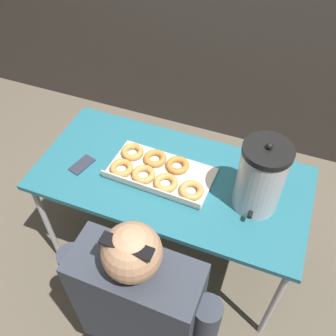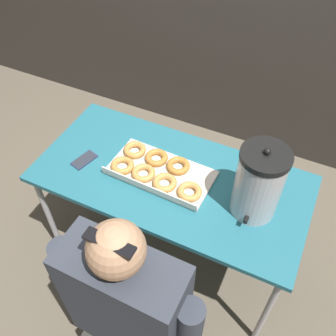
% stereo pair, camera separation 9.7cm
% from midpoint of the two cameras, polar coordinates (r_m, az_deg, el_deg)
% --- Properties ---
extents(ground_plane, '(12.00, 12.00, 0.00)m').
position_cam_midpoint_polar(ground_plane, '(2.55, 1.47, -12.56)').
color(ground_plane, brown).
extents(folding_table, '(1.42, 0.68, 0.75)m').
position_cam_midpoint_polar(folding_table, '(1.97, 1.86, -2.38)').
color(folding_table, '#236675').
rests_on(folding_table, ground).
extents(donut_box, '(0.55, 0.31, 0.05)m').
position_cam_midpoint_polar(donut_box, '(1.93, -0.20, -0.51)').
color(donut_box, beige).
rests_on(donut_box, folding_table).
extents(coffee_urn, '(0.22, 0.25, 0.40)m').
position_cam_midpoint_polar(coffee_urn, '(1.72, 15.23, -2.26)').
color(coffee_urn, '#B7B7BC').
rests_on(coffee_urn, folding_table).
extents(cell_phone, '(0.10, 0.15, 0.01)m').
position_cam_midpoint_polar(cell_phone, '(2.05, -11.31, 1.19)').
color(cell_phone, '#2D334C').
rests_on(cell_phone, folding_table).
extents(person_seated, '(0.64, 0.27, 1.26)m').
position_cam_midpoint_polar(person_seated, '(1.74, -4.15, -21.76)').
color(person_seated, '#33332D').
rests_on(person_seated, ground).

